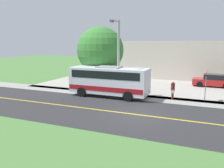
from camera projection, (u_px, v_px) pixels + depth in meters
ground_plane at (136, 115)px, 16.36m from camera, size 120.00×120.00×0.00m
road_surface at (136, 115)px, 16.36m from camera, size 8.00×100.00×0.01m
sidewalk at (153, 98)px, 21.07m from camera, size 2.40×100.00×0.01m
parking_lot_surface at (192, 87)px, 26.47m from camera, size 14.00×36.00×0.01m
road_centre_line at (136, 114)px, 16.36m from camera, size 0.16×100.00×0.00m
shuttle_bus_front at (109, 80)px, 21.73m from camera, size 2.70×7.56×2.86m
pedestrian_with_bags at (173, 89)px, 20.62m from camera, size 0.72×0.34×1.70m
stop_sign at (206, 79)px, 19.86m from camera, size 0.76×0.07×2.88m
street_light_pole at (118, 55)px, 21.33m from camera, size 1.97×0.24×7.11m
parked_car_near at (213, 81)px, 26.62m from camera, size 2.10×4.44×1.45m
tree_curbside at (100, 50)px, 24.73m from camera, size 5.04×5.04×6.78m
commercial_building at (178, 58)px, 35.25m from camera, size 10.00×16.53×5.29m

